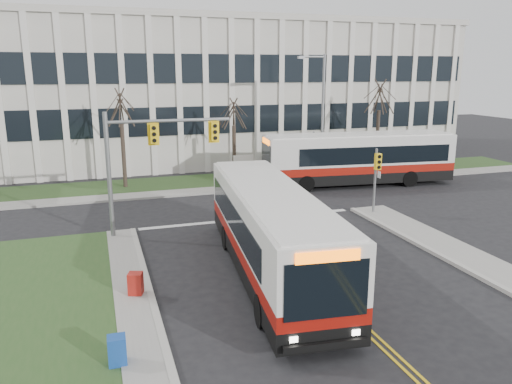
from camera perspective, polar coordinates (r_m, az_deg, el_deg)
The scene contains 17 objects.
ground at distance 20.63m, azimuth 5.93°, elevation -9.42°, with size 120.00×120.00×0.00m, color black.
sidewalk_west at distance 14.69m, azimuth -12.55°, elevation -19.73°, with size 1.20×26.00×0.14m, color #9E9B93.
sidewalk_cross at distance 35.83m, azimuth 3.45°, elevation 0.81°, with size 44.00×1.60×0.14m, color #9E9B93.
building_lawn at distance 38.39m, azimuth 1.92°, elevation 1.69°, with size 44.00×5.00×0.12m, color #2B4A1F.
office_building at distance 49.03m, azimuth -2.89°, elevation 11.32°, with size 40.00×16.00×12.00m, color beige.
mast_arm_signal at distance 24.83m, azimuth -12.73°, elevation 4.55°, with size 6.11×0.38×6.20m.
signal_pole_near at distance 29.01m, azimuth 13.60°, elevation 2.27°, with size 0.34×0.39×3.80m.
signal_pole_far at distance 36.40m, azimuth 6.62°, elevation 4.85°, with size 0.34×0.39×3.80m.
streetlight at distance 37.15m, azimuth 7.40°, elevation 9.19°, with size 2.15×0.25×9.20m.
directory_sign at distance 36.93m, azimuth -1.45°, elevation 2.97°, with size 1.50×0.12×2.00m.
tree_left at distance 35.41m, azimuth -15.21°, elevation 9.13°, with size 1.80×1.80×7.70m.
tree_mid at distance 36.95m, azimuth -2.56°, elevation 8.78°, with size 1.80×1.80×6.82m.
tree_right at distance 41.54m, azimuth 13.94°, elevation 10.37°, with size 1.80×1.80×8.25m.
bus_main at distance 20.05m, azimuth 1.64°, elevation -4.73°, with size 2.82×13.02×3.47m, color silver, non-canonical shape.
bus_cross at distance 36.58m, azimuth 11.59°, elevation 3.60°, with size 2.94×13.58×3.62m, color silver, non-canonical shape.
newspaper_box_blue at distance 15.05m, azimuth -15.57°, elevation -17.23°, with size 0.50×0.45×0.95m, color #153F92.
newspaper_box_red at distance 18.98m, azimuth -13.59°, elevation -10.32°, with size 0.50×0.45×0.95m, color #A01B14.
Camera 1 is at (-7.83, -17.27, 8.11)m, focal length 35.00 mm.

